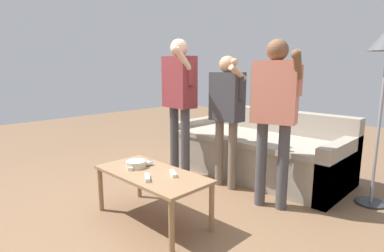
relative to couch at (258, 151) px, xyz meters
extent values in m
plane|color=brown|center=(-0.08, -1.44, -0.29)|extent=(12.00, 12.00, 0.00)
cube|color=#9E9384|center=(0.00, -0.03, -0.07)|extent=(2.13, 0.95, 0.44)
cube|color=#AA9F8F|center=(0.00, -0.11, 0.18)|extent=(1.85, 0.83, 0.06)
cube|color=#9E9384|center=(0.00, 0.35, 0.32)|extent=(2.13, 0.18, 0.34)
cube|color=#9E9384|center=(-1.00, -0.03, 0.01)|extent=(0.14, 0.95, 0.59)
cube|color=#9E9384|center=(1.00, -0.03, 0.01)|extent=(0.14, 0.95, 0.59)
cube|color=#997551|center=(0.03, -1.71, 0.14)|extent=(1.06, 0.50, 0.03)
cylinder|color=#997551|center=(-0.47, -1.93, -0.08)|extent=(0.04, 0.04, 0.41)
cylinder|color=#997551|center=(0.52, -1.93, -0.08)|extent=(0.04, 0.04, 0.41)
cylinder|color=#997551|center=(-0.47, -1.50, -0.08)|extent=(0.04, 0.04, 0.41)
cylinder|color=#997551|center=(0.52, -1.50, -0.08)|extent=(0.04, 0.04, 0.41)
cylinder|color=beige|center=(-0.19, -1.72, 0.18)|extent=(0.18, 0.18, 0.06)
ellipsoid|color=white|center=(-0.15, -1.61, 0.17)|extent=(0.06, 0.09, 0.05)
cylinder|color=#4C4C51|center=(-0.15, -1.60, 0.20)|extent=(0.02, 0.02, 0.01)
cylinder|color=#2D2D33|center=(1.30, 0.00, -0.28)|extent=(0.28, 0.28, 0.02)
cylinder|color=gray|center=(1.30, 0.00, 0.46)|extent=(0.03, 0.03, 1.45)
cylinder|color=#47474C|center=(-0.72, -0.77, 0.14)|extent=(0.11, 0.11, 0.86)
cylinder|color=#47474C|center=(-0.50, -0.79, 0.14)|extent=(0.11, 0.11, 0.86)
cube|color=brown|center=(-0.61, -0.78, 0.87)|extent=(0.43, 0.25, 0.59)
sphere|color=beige|center=(-0.61, -0.78, 1.26)|extent=(0.20, 0.20, 0.20)
cylinder|color=beige|center=(-0.81, -0.76, 0.84)|extent=(0.08, 0.08, 0.56)
cylinder|color=brown|center=(-0.41, -0.80, 0.98)|extent=(0.08, 0.08, 0.28)
cylinder|color=beige|center=(-0.42, -0.91, 1.13)|extent=(0.09, 0.24, 0.26)
sphere|color=beige|center=(-0.43, -1.01, 1.22)|extent=(0.08, 0.08, 0.08)
cylinder|color=#756656|center=(-0.10, -0.64, 0.09)|extent=(0.09, 0.09, 0.76)
cylinder|color=#756656|center=(0.08, -0.65, 0.09)|extent=(0.09, 0.09, 0.76)
cube|color=#38383D|center=(-0.01, -0.65, 0.73)|extent=(0.36, 0.20, 0.52)
sphere|color=tan|center=(-0.01, -0.65, 1.07)|extent=(0.18, 0.18, 0.18)
cylinder|color=tan|center=(-0.19, -0.64, 0.70)|extent=(0.07, 0.07, 0.49)
cylinder|color=#38383D|center=(0.17, -0.65, 0.83)|extent=(0.07, 0.07, 0.25)
cylinder|color=tan|center=(0.17, -0.71, 0.98)|extent=(0.07, 0.25, 0.17)
sphere|color=tan|center=(0.17, -0.77, 1.09)|extent=(0.07, 0.07, 0.07)
cylinder|color=#47474C|center=(0.52, -0.77, 0.12)|extent=(0.10, 0.10, 0.82)
cylinder|color=#47474C|center=(0.72, -0.71, 0.12)|extent=(0.10, 0.10, 0.82)
cube|color=#DB7F6B|center=(0.62, -0.74, 0.82)|extent=(0.43, 0.31, 0.57)
sphere|color=brown|center=(0.62, -0.74, 1.19)|extent=(0.20, 0.20, 0.20)
cylinder|color=brown|center=(0.44, -0.80, 0.79)|extent=(0.07, 0.07, 0.54)
cylinder|color=#DB7F6B|center=(0.81, -0.69, 0.93)|extent=(0.07, 0.07, 0.27)
cylinder|color=brown|center=(0.84, -0.79, 1.06)|extent=(0.12, 0.22, 0.25)
sphere|color=brown|center=(0.87, -0.89, 1.14)|extent=(0.08, 0.08, 0.08)
cube|color=white|center=(0.13, -1.84, 0.16)|extent=(0.15, 0.12, 0.03)
cylinder|color=silver|center=(0.11, -1.83, 0.18)|extent=(0.01, 0.01, 0.00)
cube|color=silver|center=(0.17, -1.87, 0.18)|extent=(0.02, 0.02, 0.00)
cube|color=white|center=(-0.17, -1.76, 0.16)|extent=(0.11, 0.14, 0.03)
cylinder|color=silver|center=(-0.19, -1.74, 0.18)|extent=(0.01, 0.01, 0.00)
cube|color=silver|center=(-0.15, -1.80, 0.18)|extent=(0.02, 0.02, 0.00)
cube|color=white|center=(0.20, -1.63, 0.16)|extent=(0.14, 0.11, 0.03)
cylinder|color=silver|center=(0.18, -1.61, 0.18)|extent=(0.01, 0.01, 0.00)
cube|color=silver|center=(0.24, -1.65, 0.18)|extent=(0.02, 0.02, 0.00)
camera|label=1|loc=(2.07, -3.30, 1.04)|focal=29.23mm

